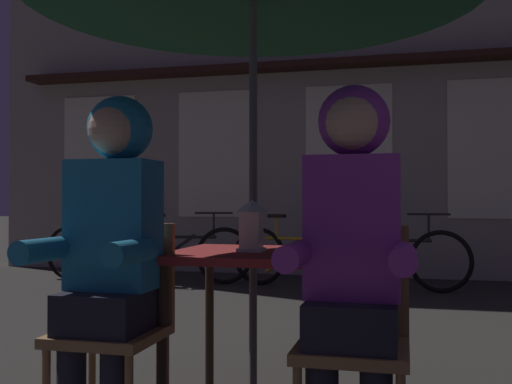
# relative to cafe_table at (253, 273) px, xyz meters

# --- Properties ---
(cafe_table) EXTENTS (0.72, 0.72, 0.74)m
(cafe_table) POSITION_rel_cafe_table_xyz_m (0.00, 0.00, 0.00)
(cafe_table) COLOR maroon
(cafe_table) RESTS_ON ground_plane
(lantern) EXTENTS (0.11, 0.11, 0.23)m
(lantern) POSITION_rel_cafe_table_xyz_m (0.00, -0.03, 0.22)
(lantern) COLOR white
(lantern) RESTS_ON cafe_table
(chair_left) EXTENTS (0.40, 0.40, 0.87)m
(chair_left) POSITION_rel_cafe_table_xyz_m (-0.48, -0.37, -0.15)
(chair_left) COLOR olive
(chair_left) RESTS_ON ground_plane
(chair_right) EXTENTS (0.40, 0.40, 0.87)m
(chair_right) POSITION_rel_cafe_table_xyz_m (0.48, -0.37, -0.15)
(chair_right) COLOR olive
(chair_right) RESTS_ON ground_plane
(person_left_hooded) EXTENTS (0.45, 0.56, 1.40)m
(person_left_hooded) POSITION_rel_cafe_table_xyz_m (-0.48, -0.43, 0.21)
(person_left_hooded) COLOR black
(person_left_hooded) RESTS_ON ground_plane
(person_right_hooded) EXTENTS (0.45, 0.56, 1.40)m
(person_right_hooded) POSITION_rel_cafe_table_xyz_m (0.48, -0.43, 0.21)
(person_right_hooded) COLOR black
(person_right_hooded) RESTS_ON ground_plane
(shopfront_building) EXTENTS (10.00, 0.93, 6.20)m
(shopfront_building) POSITION_rel_cafe_table_xyz_m (-0.04, 5.40, 2.45)
(shopfront_building) COLOR #9E9389
(shopfront_building) RESTS_ON ground_plane
(bicycle_nearest) EXTENTS (1.67, 0.29, 0.84)m
(bicycle_nearest) POSITION_rel_cafe_table_xyz_m (-2.86, 3.89, -0.29)
(bicycle_nearest) COLOR black
(bicycle_nearest) RESTS_ON ground_plane
(bicycle_second) EXTENTS (1.66, 0.38, 0.84)m
(bicycle_second) POSITION_rel_cafe_table_xyz_m (-1.88, 3.93, -0.29)
(bicycle_second) COLOR black
(bicycle_second) RESTS_ON ground_plane
(bicycle_third) EXTENTS (1.65, 0.42, 0.84)m
(bicycle_third) POSITION_rel_cafe_table_xyz_m (-0.47, 3.96, -0.29)
(bicycle_third) COLOR black
(bicycle_third) RESTS_ON ground_plane
(bicycle_fourth) EXTENTS (1.68, 0.08, 0.84)m
(bicycle_fourth) POSITION_rel_cafe_table_xyz_m (0.51, 3.95, -0.29)
(bicycle_fourth) COLOR black
(bicycle_fourth) RESTS_ON ground_plane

